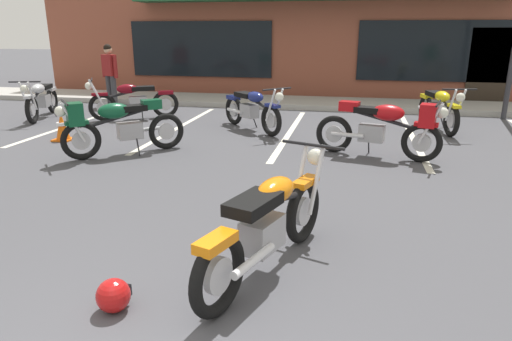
% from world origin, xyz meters
% --- Properties ---
extents(ground_plane, '(80.00, 80.00, 0.00)m').
position_xyz_m(ground_plane, '(0.00, 3.69, 0.00)').
color(ground_plane, '#47474C').
extents(sidewalk_kerb, '(22.00, 1.80, 0.14)m').
position_xyz_m(sidewalk_kerb, '(0.00, 11.40, 0.07)').
color(sidewalk_kerb, '#A8A59E').
rests_on(sidewalk_kerb, ground_plane).
extents(brick_storefront_building, '(17.95, 6.42, 3.71)m').
position_xyz_m(brick_storefront_building, '(0.00, 15.56, 1.86)').
color(brick_storefront_building, brown).
rests_on(brick_storefront_building, ground_plane).
extents(painted_stall_lines, '(9.91, 4.80, 0.01)m').
position_xyz_m(painted_stall_lines, '(0.00, 7.80, 0.00)').
color(painted_stall_lines, silver).
rests_on(painted_stall_lines, ground_plane).
extents(motorcycle_foreground_classic, '(1.00, 2.03, 0.98)m').
position_xyz_m(motorcycle_foreground_classic, '(0.60, 2.11, 0.46)').
color(motorcycle_foreground_classic, black).
rests_on(motorcycle_foreground_classic, ground_plane).
extents(motorcycle_red_sportbike, '(0.84, 2.09, 0.98)m').
position_xyz_m(motorcycle_red_sportbike, '(3.03, 8.74, 0.46)').
color(motorcycle_red_sportbike, black).
rests_on(motorcycle_red_sportbike, ground_plane).
extents(motorcycle_black_cruiser, '(2.07, 0.84, 0.98)m').
position_xyz_m(motorcycle_black_cruiser, '(1.77, 6.17, 0.53)').
color(motorcycle_black_cruiser, black).
rests_on(motorcycle_black_cruiser, ground_plane).
extents(motorcycle_silver_naked, '(1.66, 1.64, 0.98)m').
position_xyz_m(motorcycle_silver_naked, '(-0.82, 7.83, 0.46)').
color(motorcycle_silver_naked, black).
rests_on(motorcycle_silver_naked, ground_plane).
extents(motorcycle_blue_standard, '(0.99, 2.04, 0.98)m').
position_xyz_m(motorcycle_blue_standard, '(-6.03, 8.13, 0.46)').
color(motorcycle_blue_standard, black).
rests_on(motorcycle_blue_standard, ground_plane).
extents(motorcycle_green_cafe_racer, '(1.71, 1.59, 0.98)m').
position_xyz_m(motorcycle_green_cafe_racer, '(-2.59, 5.42, 0.53)').
color(motorcycle_green_cafe_racer, black).
rests_on(motorcycle_green_cafe_racer, ground_plane).
extents(motorcycle_orange_scrambler, '(1.89, 1.31, 0.98)m').
position_xyz_m(motorcycle_orange_scrambler, '(-3.83, 8.47, 0.46)').
color(motorcycle_orange_scrambler, black).
rests_on(motorcycle_orange_scrambler, ground_plane).
extents(person_in_shorts_foreground, '(0.59, 0.38, 1.68)m').
position_xyz_m(person_in_shorts_foreground, '(-5.29, 10.10, 0.95)').
color(person_in_shorts_foreground, black).
rests_on(person_in_shorts_foreground, ground_plane).
extents(helmet_on_pavement, '(0.26, 0.26, 0.26)m').
position_xyz_m(helmet_on_pavement, '(-0.44, 1.28, 0.13)').
color(helmet_on_pavement, '#B71414').
rests_on(helmet_on_pavement, ground_plane).
extents(traffic_cone, '(0.34, 0.34, 0.53)m').
position_xyz_m(traffic_cone, '(-4.18, 6.18, 0.26)').
color(traffic_cone, orange).
rests_on(traffic_cone, ground_plane).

